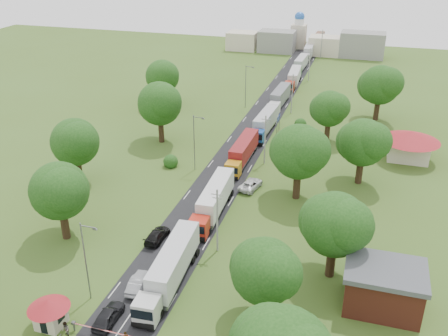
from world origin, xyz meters
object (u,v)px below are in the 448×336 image
at_px(boom_barrier, 101,330).
at_px(car_lane_mid, 139,283).
at_px(info_sign, 278,121).
at_px(truck_0, 171,268).
at_px(car_lane_front, 108,316).
at_px(guard_booth, 49,309).

bearing_deg(boom_barrier, car_lane_mid, 87.49).
height_order(info_sign, truck_0, truck_0).
bearing_deg(truck_0, info_sign, 86.67).
bearing_deg(boom_barrier, car_lane_front, 98.68).
bearing_deg(car_lane_front, guard_booth, 21.44).
bearing_deg(info_sign, car_lane_front, -96.81).
bearing_deg(truck_0, guard_booth, -133.41).
bearing_deg(truck_0, car_lane_mid, -150.22).
bearing_deg(guard_booth, car_lane_mid, 52.74).
height_order(boom_barrier, car_lane_front, car_lane_front).
relative_size(boom_barrier, truck_0, 0.59).
distance_m(info_sign, truck_0, 50.06).
relative_size(info_sign, truck_0, 0.26).
relative_size(truck_0, car_lane_front, 3.21).
bearing_deg(car_lane_mid, truck_0, -155.85).
xyz_separation_m(info_sign, car_lane_front, (-6.90, -57.76, -2.18)).
xyz_separation_m(boom_barrier, car_lane_mid, (0.36, 8.15, -0.10)).
bearing_deg(car_lane_mid, guard_booth, 47.11).
height_order(boom_barrier, info_sign, info_sign).
xyz_separation_m(guard_booth, car_lane_front, (5.50, 2.24, -1.34)).
bearing_deg(boom_barrier, info_sign, 83.76).
bearing_deg(info_sign, guard_booth, -101.68).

